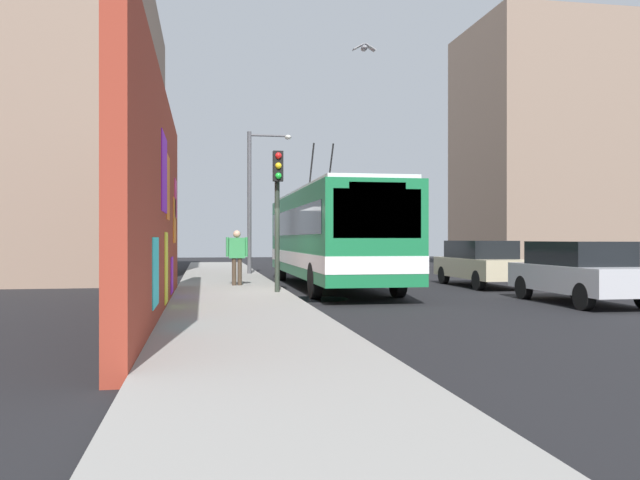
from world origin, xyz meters
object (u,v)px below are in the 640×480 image
at_px(city_bus, 330,234).
at_px(pedestrian_midblock, 237,253).
at_px(parked_car_champagne, 481,262).
at_px(traffic_light, 278,197).
at_px(street_lamp, 255,191).
at_px(parked_car_silver, 579,271).

distance_m(city_bus, pedestrian_midblock, 3.23).
height_order(parked_car_champagne, pedestrian_midblock, pedestrian_midblock).
distance_m(traffic_light, street_lamp, 10.18).
bearing_deg(traffic_light, street_lamp, -0.74).
xyz_separation_m(parked_car_champagne, traffic_light, (-3.02, 7.35, 1.99)).
distance_m(parked_car_champagne, pedestrian_midblock, 8.34).
bearing_deg(parked_car_champagne, city_bus, 85.32).
distance_m(parked_car_silver, parked_car_champagne, 6.05).
distance_m(parked_car_champagne, street_lamp, 10.54).
bearing_deg(traffic_light, pedestrian_midblock, 18.19).
bearing_deg(city_bus, pedestrian_midblock, 98.33).
height_order(city_bus, street_lamp, street_lamp).
xyz_separation_m(parked_car_silver, traffic_light, (3.03, 7.35, 1.99)).
xyz_separation_m(parked_car_silver, pedestrian_midblock, (6.02, 8.33, 0.37)).
bearing_deg(street_lamp, pedestrian_midblock, 171.14).
height_order(parked_car_champagne, traffic_light, traffic_light).
bearing_deg(city_bus, traffic_light, 148.07).
xyz_separation_m(parked_car_silver, street_lamp, (13.17, 7.22, 2.87)).
distance_m(pedestrian_midblock, traffic_light, 3.54).
bearing_deg(parked_car_silver, pedestrian_midblock, 54.15).
height_order(parked_car_silver, parked_car_champagne, same).
height_order(city_bus, pedestrian_midblock, city_bus).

